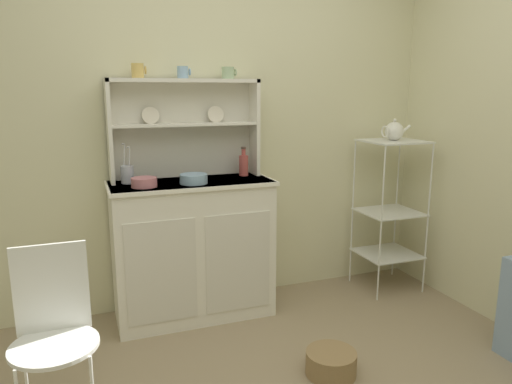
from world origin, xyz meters
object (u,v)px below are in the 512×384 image
cup_gold_0 (138,71)px  hutch_shelf_unit (184,120)px  porcelain_teapot (394,131)px  wire_chair (53,325)px  floor_basket (331,363)px  jam_bottle (244,164)px  hutch_cabinet (193,248)px  utensil_jar (127,174)px  bakers_rack (390,201)px  bowl_mixing_large (144,182)px

cup_gold_0 → hutch_shelf_unit: bearing=8.1°
porcelain_teapot → wire_chair: bearing=-159.5°
floor_basket → jam_bottle: size_ratio=1.39×
hutch_shelf_unit → wire_chair: bearing=-127.0°
porcelain_teapot → floor_basket: bearing=-137.6°
hutch_cabinet → wire_chair: size_ratio=1.23×
floor_basket → jam_bottle: (-0.13, 1.02, 0.93)m
cup_gold_0 → utensil_jar: size_ratio=0.36×
floor_basket → hutch_shelf_unit: bearing=115.2°
hutch_shelf_unit → utensil_jar: size_ratio=3.88×
wire_chair → porcelain_teapot: (2.30, 0.86, 0.68)m
bakers_rack → jam_bottle: (-1.10, 0.14, 0.32)m
floor_basket → bakers_rack: bearing=42.3°
utensil_jar → cup_gold_0: bearing=23.3°
floor_basket → utensil_jar: size_ratio=1.08×
hutch_cabinet → utensil_jar: utensil_jar is taller
hutch_shelf_unit → bakers_rack: (1.49, -0.22, -0.62)m
hutch_cabinet → bowl_mixing_large: 0.57m
bowl_mixing_large → cup_gold_0: bearing=84.0°
hutch_cabinet → cup_gold_0: cup_gold_0 is taller
bakers_rack → cup_gold_0: cup_gold_0 is taller
hutch_shelf_unit → bowl_mixing_large: size_ratio=6.32×
cup_gold_0 → jam_bottle: bearing=-3.1°
hutch_cabinet → jam_bottle: (0.39, 0.09, 0.52)m
wire_chair → floor_basket: size_ratio=3.14×
bowl_mixing_large → jam_bottle: size_ratio=0.79×
porcelain_teapot → bowl_mixing_large: bearing=-179.4°
bakers_rack → utensil_jar: size_ratio=4.51×
utensil_jar → hutch_shelf_unit: bearing=12.4°
hutch_cabinet → floor_basket: size_ratio=3.85×
jam_bottle → floor_basket: bearing=-82.6°
bakers_rack → jam_bottle: bearing=172.7°
hutch_shelf_unit → bowl_mixing_large: (-0.30, -0.24, -0.35)m
cup_gold_0 → porcelain_teapot: cup_gold_0 is taller
bakers_rack → wire_chair: (-2.30, -0.86, -0.16)m
wire_chair → porcelain_teapot: 2.55m
floor_basket → hutch_cabinet: bearing=118.9°
cup_gold_0 → porcelain_teapot: size_ratio=0.40×
hutch_cabinet → utensil_jar: (-0.39, 0.08, 0.50)m
cup_gold_0 → wire_chair: bearing=-117.1°
utensil_jar → hutch_cabinet: bearing=-11.5°
floor_basket → bowl_mixing_large: 1.48m
bowl_mixing_large → hutch_shelf_unit: bearing=37.8°
jam_bottle → utensil_jar: utensil_jar is taller
bowl_mixing_large → utensil_jar: 0.17m
wire_chair → cup_gold_0: (0.53, 1.04, 1.09)m
bowl_mixing_large → porcelain_teapot: (1.79, 0.02, 0.25)m
hutch_cabinet → bowl_mixing_large: bearing=-166.4°
floor_basket → porcelain_teapot: bearing=42.4°
wire_chair → utensil_jar: size_ratio=3.39×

